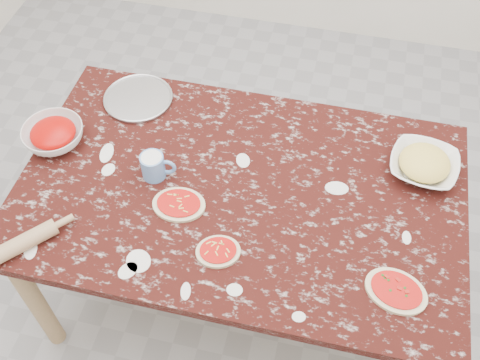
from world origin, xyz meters
name	(u,v)px	position (x,y,z in m)	size (l,w,h in m)	color
ground	(240,286)	(0.00, 0.00, 0.00)	(4.00, 4.00, 0.00)	gray
worktable	(240,202)	(0.00, 0.00, 0.67)	(1.60, 1.00, 0.75)	black
pizza_tray	(138,99)	(-0.51, 0.35, 0.76)	(0.28, 0.28, 0.01)	#B2B2B7
sauce_bowl	(54,135)	(-0.74, 0.06, 0.79)	(0.23, 0.23, 0.07)	white
cheese_bowl	(423,166)	(0.63, 0.23, 0.78)	(0.25, 0.25, 0.06)	white
flour_mug	(154,166)	(-0.32, -0.01, 0.80)	(0.13, 0.09, 0.10)	#5E8ED0
pizza_left	(179,204)	(-0.19, -0.12, 0.76)	(0.20, 0.16, 0.02)	beige
pizza_mid	(218,251)	(-0.01, -0.28, 0.76)	(0.18, 0.16, 0.02)	beige
pizza_right	(396,291)	(0.57, -0.29, 0.76)	(0.23, 0.20, 0.02)	beige
rolling_pin	(16,247)	(-0.66, -0.42, 0.78)	(0.06, 0.06, 0.28)	tan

